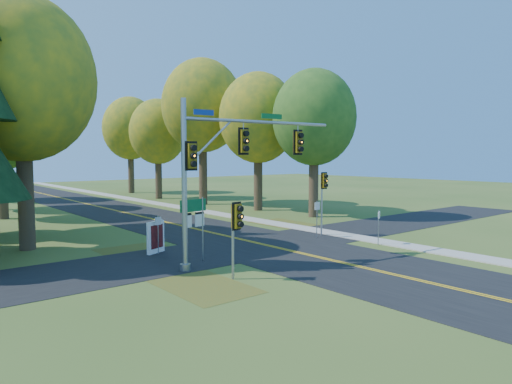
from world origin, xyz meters
TOP-DOWN VIEW (x-y plane):
  - ground at (0.00, 0.00)m, footprint 160.00×160.00m
  - road_main at (0.00, 0.00)m, footprint 8.00×160.00m
  - road_cross at (0.00, 2.00)m, footprint 60.00×6.00m
  - centerline_left at (-0.10, 0.00)m, footprint 0.10×160.00m
  - centerline_right at (0.10, 0.00)m, footprint 0.10×160.00m
  - sidewalk_east at (6.20, 0.00)m, footprint 1.60×160.00m
  - leaf_patch_w_near at (-6.50, 4.00)m, footprint 4.00×6.00m
  - leaf_patch_e at (6.80, 6.00)m, footprint 3.50×8.00m
  - leaf_patch_w_far at (-7.50, -3.00)m, footprint 3.00×5.00m
  - tree_w_a at (-11.13, 9.38)m, footprint 8.00×8.00m
  - tree_e_a at (11.57, 8.77)m, footprint 7.20×7.20m
  - tree_e_b at (10.97, 15.58)m, footprint 7.60×7.60m
  - tree_w_c at (-9.54, 24.47)m, footprint 6.80×6.80m
  - tree_e_c at (9.88, 23.69)m, footprint 8.80×8.80m
  - tree_e_d at (9.26, 32.87)m, footprint 7.00×7.00m
  - tree_e_e at (10.47, 43.58)m, footprint 7.80×7.80m
  - traffic_mast at (-4.70, -0.86)m, footprint 8.63×1.32m
  - east_signal_pole at (5.05, 1.71)m, footprint 0.49×0.57m
  - ped_signal_pole at (-5.91, -3.28)m, footprint 0.53×0.61m
  - route_sign_cluster at (-5.74, 0.43)m, footprint 1.52×0.18m
  - info_kiosk at (-6.05, 3.81)m, footprint 1.23×0.67m
  - reg_sign_e_north at (4.20, 1.49)m, footprint 0.46×0.07m
  - reg_sign_e_south at (5.23, -2.51)m, footprint 0.38×0.17m
  - reg_sign_w at (-6.04, 3.54)m, footprint 0.40×0.10m

SIDE VIEW (x-z plane):
  - ground at x=0.00m, z-range 0.00..0.00m
  - leaf_patch_w_near at x=-6.50m, z-range 0.00..0.01m
  - leaf_patch_e at x=6.80m, z-range 0.00..0.01m
  - leaf_patch_w_far at x=-7.50m, z-range 0.00..0.01m
  - road_cross at x=0.00m, z-range 0.00..0.02m
  - road_main at x=0.00m, z-range 0.00..0.02m
  - centerline_left at x=-0.10m, z-range 0.02..0.03m
  - centerline_right at x=0.10m, z-range 0.02..0.03m
  - sidewalk_east at x=6.20m, z-range 0.00..0.06m
  - info_kiosk at x=-6.05m, z-range 0.00..1.76m
  - reg_sign_w at x=-6.04m, z-range 0.38..2.47m
  - reg_sign_e_south at x=5.23m, z-range 0.38..2.47m
  - reg_sign_e_north at x=4.20m, z-range 0.44..2.84m
  - route_sign_cluster at x=-5.74m, z-range 0.67..3.92m
  - ped_signal_pole at x=-5.91m, z-range 0.82..4.17m
  - east_signal_pole at x=5.05m, z-range 1.09..5.32m
  - traffic_mast at x=-4.70m, z-range 1.12..8.99m
  - tree_w_c at x=-9.54m, z-range 1.99..13.90m
  - tree_e_d at x=9.26m, z-range 2.08..14.40m
  - tree_e_a at x=11.57m, z-range 2.16..14.90m
  - tree_e_b at x=10.97m, z-range 2.23..15.56m
  - tree_e_e at x=10.47m, z-range 2.32..16.06m
  - tree_w_a at x=-11.13m, z-range 2.41..16.56m
  - tree_e_c at x=9.88m, z-range 2.77..18.56m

